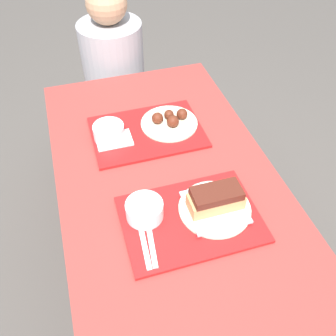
% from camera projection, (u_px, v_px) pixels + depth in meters
% --- Properties ---
extents(ground_plane, '(12.00, 12.00, 0.00)m').
position_uv_depth(ground_plane, '(167.00, 276.00, 1.91)').
color(ground_plane, '#4C4742').
extents(picnic_table, '(0.79, 1.40, 0.76)m').
position_uv_depth(picnic_table, '(167.00, 194.00, 1.45)').
color(picnic_table, maroon).
rests_on(picnic_table, ground_plane).
extents(picnic_bench_far, '(0.75, 0.28, 0.46)m').
position_uv_depth(picnic_bench_far, '(123.00, 111.00, 2.25)').
color(picnic_bench_far, maroon).
rests_on(picnic_bench_far, ground_plane).
extents(tray_near, '(0.44, 0.32, 0.01)m').
position_uv_depth(tray_near, '(191.00, 219.00, 1.22)').
color(tray_near, red).
rests_on(tray_near, picnic_table).
extents(tray_far, '(0.44, 0.32, 0.01)m').
position_uv_depth(tray_far, '(147.00, 132.00, 1.52)').
color(tray_far, red).
rests_on(tray_far, picnic_table).
extents(bowl_coleslaw_near, '(0.12, 0.12, 0.06)m').
position_uv_depth(bowl_coleslaw_near, '(145.00, 209.00, 1.20)').
color(bowl_coleslaw_near, white).
rests_on(bowl_coleslaw_near, tray_near).
extents(brisket_sandwich_plate, '(0.24, 0.24, 0.09)m').
position_uv_depth(brisket_sandwich_plate, '(215.00, 202.00, 1.21)').
color(brisket_sandwich_plate, beige).
rests_on(brisket_sandwich_plate, tray_near).
extents(plastic_fork_near, '(0.03, 0.17, 0.00)m').
position_uv_depth(plastic_fork_near, '(144.00, 245.00, 1.14)').
color(plastic_fork_near, white).
rests_on(plastic_fork_near, tray_near).
extents(plastic_knife_near, '(0.04, 0.17, 0.00)m').
position_uv_depth(plastic_knife_near, '(151.00, 243.00, 1.14)').
color(plastic_knife_near, white).
rests_on(plastic_knife_near, tray_near).
extents(condiment_packet, '(0.04, 0.03, 0.01)m').
position_uv_depth(condiment_packet, '(192.00, 199.00, 1.26)').
color(condiment_packet, '#A59E93').
rests_on(condiment_packet, tray_near).
extents(bowl_coleslaw_far, '(0.12, 0.12, 0.06)m').
position_uv_depth(bowl_coleslaw_far, '(109.00, 131.00, 1.47)').
color(bowl_coleslaw_far, white).
rests_on(bowl_coleslaw_far, tray_far).
extents(wings_plate_far, '(0.23, 0.23, 0.06)m').
position_uv_depth(wings_plate_far, '(170.00, 121.00, 1.54)').
color(wings_plate_far, beige).
rests_on(wings_plate_far, tray_far).
extents(napkin_far, '(0.14, 0.10, 0.01)m').
position_uv_depth(napkin_far, '(114.00, 140.00, 1.47)').
color(napkin_far, white).
rests_on(napkin_far, tray_far).
extents(person_seated_across, '(0.33, 0.33, 0.66)m').
position_uv_depth(person_seated_across, '(113.00, 57.00, 1.99)').
color(person_seated_across, '#9E9EA3').
rests_on(person_seated_across, picnic_bench_far).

